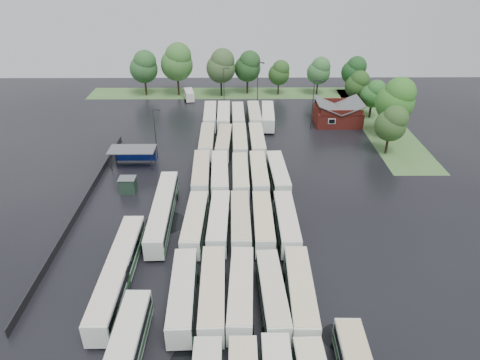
{
  "coord_description": "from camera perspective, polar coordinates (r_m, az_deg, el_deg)",
  "views": [
    {
      "loc": [
        1.56,
        -47.66,
        35.78
      ],
      "look_at": [
        2.0,
        12.0,
        2.5
      ],
      "focal_mm": 32.0,
      "sensor_mm": 36.0,
      "label": 1
    }
  ],
  "objects": [
    {
      "name": "ground",
      "position": [
        59.61,
        -1.86,
        -7.75
      ],
      "size": [
        160.0,
        160.0,
        0.0
      ],
      "primitive_type": "plane",
      "color": "black",
      "rests_on": "ground"
    },
    {
      "name": "brick_building",
      "position": [
        99.15,
        12.83,
        8.42
      ],
      "size": [
        10.07,
        8.6,
        5.39
      ],
      "color": "maroon",
      "rests_on": "ground"
    },
    {
      "name": "wash_shed",
      "position": [
        79.26,
        -14.1,
        3.79
      ],
      "size": [
        8.2,
        4.2,
        3.58
      ],
      "color": "#2D2D30",
      "rests_on": "ground"
    },
    {
      "name": "utility_hut",
      "position": [
        71.65,
        -14.72,
        -0.64
      ],
      "size": [
        2.7,
        2.2,
        2.62
      ],
      "color": "#192E21",
      "rests_on": "ground"
    },
    {
      "name": "grass_strip_north",
      "position": [
        118.01,
        -0.19,
        11.51
      ],
      "size": [
        80.0,
        10.0,
        0.01
      ],
      "primitive_type": "cube",
      "color": "#446C32",
      "rests_on": "ground"
    },
    {
      "name": "grass_strip_east",
      "position": [
        102.54,
        18.2,
        7.25
      ],
      "size": [
        10.0,
        50.0,
        0.01
      ],
      "primitive_type": "cube",
      "color": "#446C32",
      "rests_on": "ground"
    },
    {
      "name": "west_fence",
      "position": [
        70.0,
        -20.23,
        -3.02
      ],
      "size": [
        0.1,
        50.0,
        1.2
      ],
      "primitive_type": "cube",
      "color": "#2D2D30",
      "rests_on": "ground"
    },
    {
      "name": "bus_r1c0",
      "position": [
        49.02,
        -7.61,
        -14.88
      ],
      "size": [
        3.13,
        12.57,
        3.47
      ],
      "rotation": [
        0.0,
        0.0,
        0.04
      ],
      "color": "silver",
      "rests_on": "ground"
    },
    {
      "name": "bus_r1c1",
      "position": [
        48.84,
        -3.65,
        -14.76
      ],
      "size": [
        2.95,
        12.79,
        3.55
      ],
      "rotation": [
        0.0,
        0.0,
        0.02
      ],
      "color": "silver",
      "rests_on": "ground"
    },
    {
      "name": "bus_r1c2",
      "position": [
        48.86,
        0.14,
        -14.73
      ],
      "size": [
        3.13,
        12.55,
        3.47
      ],
      "rotation": [
        0.0,
        0.0,
        -0.04
      ],
      "color": "silver",
      "rests_on": "ground"
    },
    {
      "name": "bus_r1c3",
      "position": [
        48.83,
        4.31,
        -14.95
      ],
      "size": [
        3.16,
        12.26,
        3.38
      ],
      "rotation": [
        0.0,
        0.0,
        0.05
      ],
      "color": "silver",
      "rests_on": "ground"
    },
    {
      "name": "bus_r1c4",
      "position": [
        49.15,
        8.03,
        -14.69
      ],
      "size": [
        3.08,
        12.9,
        3.57
      ],
      "rotation": [
        0.0,
        0.0,
        -0.03
      ],
      "color": "silver",
      "rests_on": "ground"
    },
    {
      "name": "bus_r2c0",
      "position": [
        59.44,
        -6.01,
        -5.75
      ],
      "size": [
        3.01,
        12.65,
        3.5
      ],
      "rotation": [
        0.0,
        0.0,
        -0.03
      ],
      "color": "silver",
      "rests_on": "ground"
    },
    {
      "name": "bus_r2c1",
      "position": [
        59.48,
        -2.83,
        -5.6
      ],
      "size": [
        2.91,
        12.49,
        3.46
      ],
      "rotation": [
        0.0,
        0.0,
        -0.02
      ],
      "color": "silver",
      "rests_on": "ground"
    },
    {
      "name": "bus_r2c2",
      "position": [
        59.38,
        0.07,
        -5.64
      ],
      "size": [
        2.79,
        12.42,
        3.45
      ],
      "rotation": [
        0.0,
        0.0,
        0.01
      ],
      "color": "silver",
      "rests_on": "ground"
    },
    {
      "name": "bus_r2c3",
      "position": [
        59.38,
        3.08,
        -5.7
      ],
      "size": [
        2.64,
        12.32,
        3.43
      ],
      "rotation": [
        0.0,
        0.0,
        -0.0
      ],
      "color": "silver",
      "rests_on": "ground"
    },
    {
      "name": "bus_r2c4",
      "position": [
        59.58,
        6.21,
        -5.68
      ],
      "size": [
        2.72,
        12.52,
        3.48
      ],
      "rotation": [
        0.0,
        0.0,
        0.0
      ],
      "color": "silver",
      "rests_on": "ground"
    },
    {
      "name": "bus_r3c0",
      "position": [
        71.51,
        -5.18,
        0.8
      ],
      "size": [
        3.17,
        12.86,
        3.55
      ],
      "rotation": [
        0.0,
        0.0,
        0.04
      ],
      "color": "silver",
      "rests_on": "ground"
    },
    {
      "name": "bus_r3c1",
      "position": [
        70.95,
        -2.7,
        0.66
      ],
      "size": [
        3.18,
        12.95,
        3.58
      ],
      "rotation": [
        0.0,
        0.0,
        0.04
      ],
      "color": "silver",
      "rests_on": "ground"
    },
    {
      "name": "bus_r3c2",
      "position": [
        70.77,
        0.05,
        0.53
      ],
      "size": [
        2.76,
        12.27,
        3.41
      ],
      "rotation": [
        0.0,
        0.0,
        0.01
      ],
      "color": "silver",
      "rests_on": "ground"
    },
    {
      "name": "bus_r3c3",
      "position": [
        71.14,
        2.53,
        0.71
      ],
      "size": [
        2.84,
        12.63,
        3.51
      ],
      "rotation": [
        0.0,
        0.0,
        0.01
      ],
      "color": "silver",
      "rests_on": "ground"
    },
    {
      "name": "bus_r3c4",
      "position": [
        71.5,
        5.08,
        0.75
      ],
      "size": [
        3.2,
        12.57,
        3.47
      ],
      "rotation": [
        0.0,
        0.0,
        0.05
      ],
      "color": "silver",
      "rests_on": "ground"
    },
    {
      "name": "bus_r4c0",
      "position": [
        83.56,
        -4.42,
        5.16
      ],
      "size": [
        2.86,
        12.58,
        3.49
      ],
      "rotation": [
        0.0,
        0.0,
        0.01
      ],
      "color": "silver",
      "rests_on": "ground"
    },
    {
      "name": "bus_r4c1",
      "position": [
        83.11,
        -2.17,
        5.05
      ],
      "size": [
        3.02,
        12.26,
        3.39
      ],
      "rotation": [
        0.0,
        0.0,
        -0.04
      ],
      "color": "silver",
      "rests_on": "ground"
    },
    {
      "name": "bus_r4c2",
      "position": [
        82.97,
        -0.04,
        5.09
      ],
      "size": [
        2.89,
        12.76,
        3.54
      ],
      "rotation": [
        0.0,
        0.0,
        0.01
      ],
      "color": "silver",
      "rests_on": "ground"
    },
    {
      "name": "bus_r4c3",
      "position": [
        83.28,
        2.26,
        5.14
      ],
      "size": [
        2.96,
        12.64,
        3.5
      ],
      "rotation": [
        0.0,
        0.0,
        0.02
      ],
      "color": "silver",
      "rests_on": "ground"
    },
    {
      "name": "bus_r5c0",
      "position": [
        96.14,
        -4.01,
        8.46
      ],
      "size": [
        3.06,
        12.64,
        3.5
      ],
      "rotation": [
        0.0,
        0.0,
        0.03
      ],
      "color": "silver",
      "rests_on": "ground"
    },
    {
      "name": "bus_r5c1",
      "position": [
        95.68,
        -2.17,
        8.44
      ],
      "size": [
        2.87,
        12.87,
        3.57
      ],
      "rotation": [
        0.0,
        0.0,
        0.01
      ],
      "color": "silver",
      "rests_on": "ground"
    },
    {
      "name": "bus_r5c2",
      "position": [
        95.75,
        -0.25,
        8.42
      ],
      "size": [
        2.86,
        12.32,
        3.42
      ],
      "rotation": [
        0.0,
        0.0,
        0.02
      ],
      "color": "silver",
      "rests_on": "ground"
    },
    {
      "name": "bus_r5c3",
      "position": [
        96.19,
        1.91,
        8.52
      ],
      "size": [
        2.92,
        12.54,
        3.47
      ],
      "rotation": [
        0.0,
        0.0,
        0.02
      ],
      "color": "silver",
      "rests_on": "ground"
    },
    {
      "name": "bus_r5c4",
      "position": [
        96.16,
        3.73,
        8.48
      ],
      "size": [
        3.23,
        12.68,
        3.5
      ],
      "rotation": [
        0.0,
        0.0,
        -0.05
      ],
      "color": "silver",
      "rests_on": "ground"
    },
    {
      "name": "artic_bus_west_b",
      "position": [
        62.7,
        -10.26,
        -4.06
      ],
      "size": [
        3.06,
        18.76,
        3.47
      ],
      "rotation": [
        0.0,
        0.0,
        0.02
      ],
      "color": "silver",
      "rests_on": "ground"
    },
    {
      "name": "artic_bus_west_c",
      "position": [
        53.13,
        -15.9,
        -11.73
      ],
      "size": [
        2.78,
        19.19,
        3.56
      ],
      "rotation": [
        0.0,
        0.0,
        0.0
      ],
      "color": "silver",
      "rests_on": "ground"
    },
    {
      "name": "minibus",
      "position": [
        113.19,
        -6.79,
        11.25
      ],
      "size": [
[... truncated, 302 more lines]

